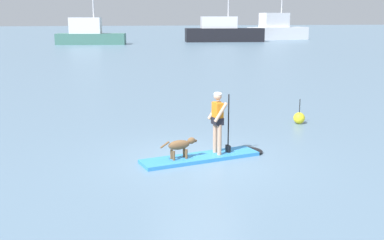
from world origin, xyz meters
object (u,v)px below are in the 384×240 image
(paddleboard, at_px, (208,157))
(moored_boat_far_port, at_px, (223,32))
(moored_boat_far_starboard, at_px, (277,30))
(marker_buoy, at_px, (299,118))
(moored_boat_outer, at_px, (89,34))
(person_paddler, at_px, (218,118))
(dog, at_px, (181,145))

(paddleboard, xyz_separation_m, moored_boat_far_port, (18.64, 60.18, 1.45))
(paddleboard, relative_size, moored_boat_far_port, 0.30)
(moored_boat_far_port, xyz_separation_m, moored_boat_far_starboard, (11.12, 4.79, 0.19))
(paddleboard, distance_m, marker_buoy, 5.60)
(moored_boat_outer, distance_m, moored_boat_far_port, 20.82)
(marker_buoy, bearing_deg, person_paddler, -140.48)
(moored_boat_outer, bearing_deg, moored_boat_far_port, 7.84)
(dog, height_order, moored_boat_far_port, moored_boat_far_port)
(paddleboard, xyz_separation_m, moored_boat_far_starboard, (29.76, 64.98, 1.64))
(dog, distance_m, moored_boat_outer, 57.54)
(person_paddler, relative_size, moored_boat_far_starboard, 0.16)
(paddleboard, relative_size, moored_boat_outer, 0.37)
(dog, relative_size, moored_boat_far_starboard, 0.10)
(moored_boat_outer, bearing_deg, marker_buoy, -83.23)
(dog, relative_size, marker_buoy, 1.16)
(paddleboard, distance_m, person_paddler, 1.11)
(moored_boat_outer, height_order, moored_boat_far_starboard, moored_boat_outer)
(person_paddler, bearing_deg, dog, -167.94)
(person_paddler, relative_size, moored_boat_far_port, 0.14)
(person_paddler, distance_m, moored_boat_far_starboard, 71.28)
(moored_boat_far_port, bearing_deg, marker_buoy, -104.08)
(dog, xyz_separation_m, moored_boat_far_port, (19.44, 60.36, 1.03))
(moored_boat_far_starboard, bearing_deg, marker_buoy, -112.39)
(paddleboard, relative_size, person_paddler, 2.13)
(marker_buoy, bearing_deg, moored_boat_far_port, 75.92)
(paddleboard, distance_m, dog, 0.92)
(moored_boat_outer, height_order, moored_boat_far_port, moored_boat_outer)
(person_paddler, distance_m, dog, 1.30)
(person_paddler, distance_m, moored_boat_far_port, 62.85)
(dog, bearing_deg, moored_boat_far_starboard, 64.87)
(paddleboard, xyz_separation_m, person_paddler, (0.31, 0.07, 1.06))
(marker_buoy, bearing_deg, moored_boat_far_starboard, 67.61)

